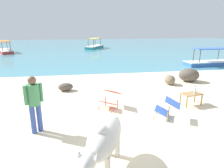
{
  "coord_description": "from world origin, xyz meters",
  "views": [
    {
      "loc": [
        -1.57,
        -5.03,
        2.93
      ],
      "look_at": [
        -0.35,
        3.0,
        0.55
      ],
      "focal_mm": 32.14,
      "sensor_mm": 36.0,
      "label": 1
    }
  ],
  "objects_px": {
    "person_standing": "(34,100)",
    "boat_blue": "(209,62)",
    "low_bench_table": "(191,95)",
    "deck_chair_near": "(110,98)",
    "deck_chair_far": "(167,107)",
    "boat_teal": "(95,46)",
    "boat_red": "(5,50)",
    "cow": "(104,137)",
    "bottle": "(195,91)"
  },
  "relations": [
    {
      "from": "boat_red",
      "to": "person_standing",
      "type": "bearing_deg",
      "value": 173.95
    },
    {
      "from": "bottle",
      "to": "person_standing",
      "type": "height_order",
      "value": "person_standing"
    },
    {
      "from": "bottle",
      "to": "boat_blue",
      "type": "relative_size",
      "value": 0.08
    },
    {
      "from": "person_standing",
      "to": "boat_teal",
      "type": "relative_size",
      "value": 0.43
    },
    {
      "from": "boat_blue",
      "to": "deck_chair_near",
      "type": "bearing_deg",
      "value": 36.07
    },
    {
      "from": "deck_chair_far",
      "to": "boat_red",
      "type": "height_order",
      "value": "boat_red"
    },
    {
      "from": "cow",
      "to": "deck_chair_far",
      "type": "height_order",
      "value": "cow"
    },
    {
      "from": "bottle",
      "to": "person_standing",
      "type": "relative_size",
      "value": 0.18
    },
    {
      "from": "bottle",
      "to": "boat_teal",
      "type": "xyz_separation_m",
      "value": [
        -2.35,
        20.39,
        -0.33
      ]
    },
    {
      "from": "bottle",
      "to": "cow",
      "type": "bearing_deg",
      "value": -141.34
    },
    {
      "from": "person_standing",
      "to": "boat_blue",
      "type": "bearing_deg",
      "value": 95.7
    },
    {
      "from": "person_standing",
      "to": "boat_blue",
      "type": "height_order",
      "value": "person_standing"
    },
    {
      "from": "cow",
      "to": "boat_blue",
      "type": "relative_size",
      "value": 0.53
    },
    {
      "from": "boat_red",
      "to": "boat_blue",
      "type": "bearing_deg",
      "value": -146.62
    },
    {
      "from": "person_standing",
      "to": "cow",
      "type": "bearing_deg",
      "value": 11.31
    },
    {
      "from": "low_bench_table",
      "to": "cow",
      "type": "bearing_deg",
      "value": -151.32
    },
    {
      "from": "low_bench_table",
      "to": "boat_red",
      "type": "relative_size",
      "value": 0.22
    },
    {
      "from": "cow",
      "to": "deck_chair_far",
      "type": "distance_m",
      "value": 3.06
    },
    {
      "from": "boat_teal",
      "to": "boat_blue",
      "type": "relative_size",
      "value": 1.01
    },
    {
      "from": "deck_chair_far",
      "to": "boat_blue",
      "type": "distance_m",
      "value": 10.67
    },
    {
      "from": "bottle",
      "to": "low_bench_table",
      "type": "bearing_deg",
      "value": 151.97
    },
    {
      "from": "person_standing",
      "to": "boat_red",
      "type": "xyz_separation_m",
      "value": [
        -7.08,
        18.67,
        -0.7
      ]
    },
    {
      "from": "deck_chair_near",
      "to": "person_standing",
      "type": "xyz_separation_m",
      "value": [
        -2.28,
        -1.39,
        0.56
      ]
    },
    {
      "from": "deck_chair_near",
      "to": "boat_teal",
      "type": "height_order",
      "value": "boat_teal"
    },
    {
      "from": "boat_blue",
      "to": "person_standing",
      "type": "bearing_deg",
      "value": 34.5
    },
    {
      "from": "person_standing",
      "to": "boat_teal",
      "type": "bearing_deg",
      "value": 139.71
    },
    {
      "from": "deck_chair_near",
      "to": "boat_red",
      "type": "distance_m",
      "value": 19.65
    },
    {
      "from": "deck_chair_near",
      "to": "boat_blue",
      "type": "height_order",
      "value": "boat_blue"
    },
    {
      "from": "boat_blue",
      "to": "boat_teal",
      "type": "bearing_deg",
      "value": -62.91
    },
    {
      "from": "deck_chair_near",
      "to": "deck_chair_far",
      "type": "height_order",
      "value": "same"
    },
    {
      "from": "bottle",
      "to": "deck_chair_far",
      "type": "relative_size",
      "value": 0.32
    },
    {
      "from": "deck_chair_far",
      "to": "boat_red",
      "type": "xyz_separation_m",
      "value": [
        -11.02,
        18.41,
        -0.13
      ]
    },
    {
      "from": "low_bench_table",
      "to": "bottle",
      "type": "height_order",
      "value": "bottle"
    },
    {
      "from": "person_standing",
      "to": "boat_teal",
      "type": "height_order",
      "value": "person_standing"
    },
    {
      "from": "person_standing",
      "to": "boat_blue",
      "type": "xyz_separation_m",
      "value": [
        10.81,
        8.42,
        -0.7
      ]
    },
    {
      "from": "person_standing",
      "to": "boat_blue",
      "type": "distance_m",
      "value": 13.72
    },
    {
      "from": "boat_teal",
      "to": "boat_red",
      "type": "bearing_deg",
      "value": 134.2
    },
    {
      "from": "bottle",
      "to": "deck_chair_far",
      "type": "height_order",
      "value": "bottle"
    },
    {
      "from": "person_standing",
      "to": "deck_chair_near",
      "type": "bearing_deg",
      "value": 89.17
    },
    {
      "from": "low_bench_table",
      "to": "boat_red",
      "type": "bearing_deg",
      "value": 114.27
    },
    {
      "from": "cow",
      "to": "bottle",
      "type": "bearing_deg",
      "value": 150.96
    },
    {
      "from": "deck_chair_far",
      "to": "boat_teal",
      "type": "height_order",
      "value": "boat_teal"
    },
    {
      "from": "low_bench_table",
      "to": "deck_chair_far",
      "type": "height_order",
      "value": "deck_chair_far"
    },
    {
      "from": "cow",
      "to": "deck_chair_near",
      "type": "distance_m",
      "value": 3.25
    },
    {
      "from": "low_bench_table",
      "to": "bottle",
      "type": "relative_size",
      "value": 2.81
    },
    {
      "from": "low_bench_table",
      "to": "deck_chair_far",
      "type": "bearing_deg",
      "value": -156.06
    },
    {
      "from": "cow",
      "to": "bottle",
      "type": "xyz_separation_m",
      "value": [
        3.71,
        2.97,
        -0.17
      ]
    },
    {
      "from": "low_bench_table",
      "to": "deck_chair_near",
      "type": "xyz_separation_m",
      "value": [
        -3.04,
        0.16,
        0.01
      ]
    },
    {
      "from": "deck_chair_far",
      "to": "boat_teal",
      "type": "bearing_deg",
      "value": -59.54
    },
    {
      "from": "deck_chair_near",
      "to": "boat_teal",
      "type": "relative_size",
      "value": 0.24
    }
  ]
}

